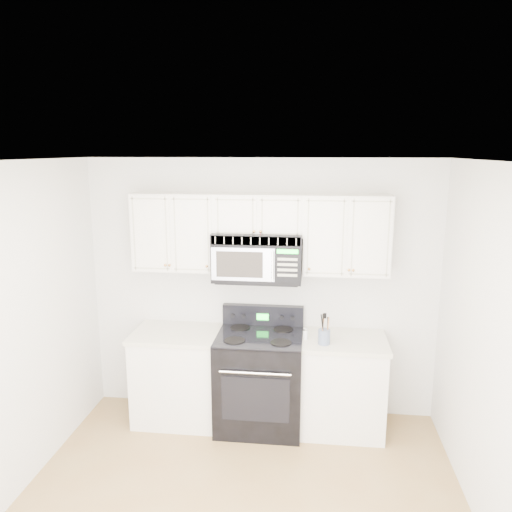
# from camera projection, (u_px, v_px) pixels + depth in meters

# --- Properties ---
(room) EXTENTS (3.51, 3.51, 2.61)m
(room) POSITION_uv_depth(u_px,v_px,m) (233.00, 359.00, 3.34)
(room) COLOR olive
(room) RESTS_ON ground
(base_cabinet_left) EXTENTS (0.86, 0.65, 0.92)m
(base_cabinet_left) POSITION_uv_depth(u_px,v_px,m) (179.00, 378.00, 5.01)
(base_cabinet_left) COLOR silver
(base_cabinet_left) RESTS_ON ground
(base_cabinet_right) EXTENTS (0.86, 0.65, 0.92)m
(base_cabinet_right) POSITION_uv_depth(u_px,v_px,m) (340.00, 387.00, 4.83)
(base_cabinet_right) COLOR silver
(base_cabinet_right) RESTS_ON ground
(range) EXTENTS (0.82, 0.74, 1.14)m
(range) POSITION_uv_depth(u_px,v_px,m) (260.00, 378.00, 4.87)
(range) COLOR black
(range) RESTS_ON ground
(upper_cabinets) EXTENTS (2.44, 0.37, 0.75)m
(upper_cabinets) POSITION_uv_depth(u_px,v_px,m) (259.00, 229.00, 4.75)
(upper_cabinets) COLOR silver
(upper_cabinets) RESTS_ON ground
(microwave) EXTENTS (0.84, 0.47, 0.46)m
(microwave) POSITION_uv_depth(u_px,v_px,m) (258.00, 256.00, 4.75)
(microwave) COLOR black
(microwave) RESTS_ON ground
(utensil_crock) EXTENTS (0.11, 0.11, 0.30)m
(utensil_crock) POSITION_uv_depth(u_px,v_px,m) (324.00, 336.00, 4.58)
(utensil_crock) COLOR slate
(utensil_crock) RESTS_ON base_cabinet_right
(shaker_salt) EXTENTS (0.04, 0.04, 0.10)m
(shaker_salt) POSITION_uv_depth(u_px,v_px,m) (305.00, 334.00, 4.70)
(shaker_salt) COLOR silver
(shaker_salt) RESTS_ON base_cabinet_right
(shaker_pepper) EXTENTS (0.04, 0.04, 0.11)m
(shaker_pepper) POSITION_uv_depth(u_px,v_px,m) (324.00, 336.00, 4.64)
(shaker_pepper) COLOR silver
(shaker_pepper) RESTS_ON base_cabinet_right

